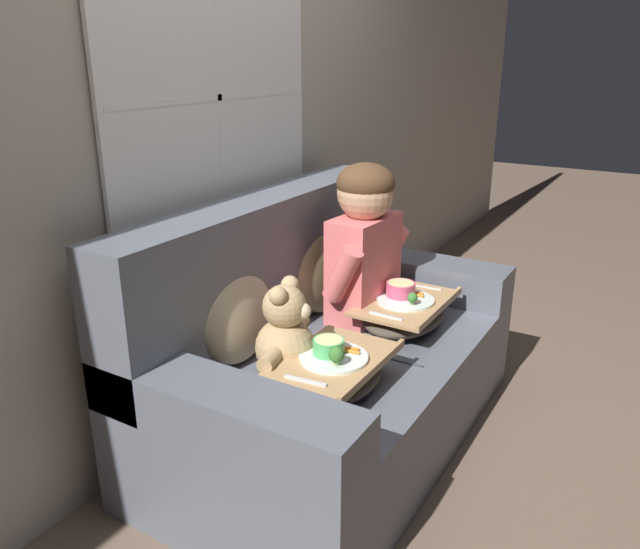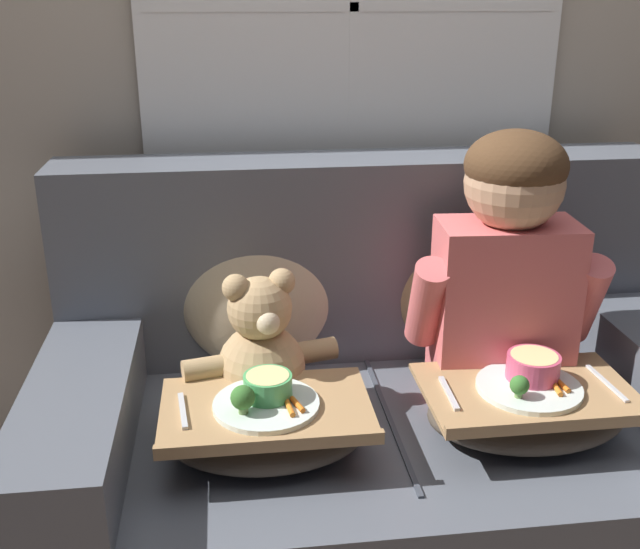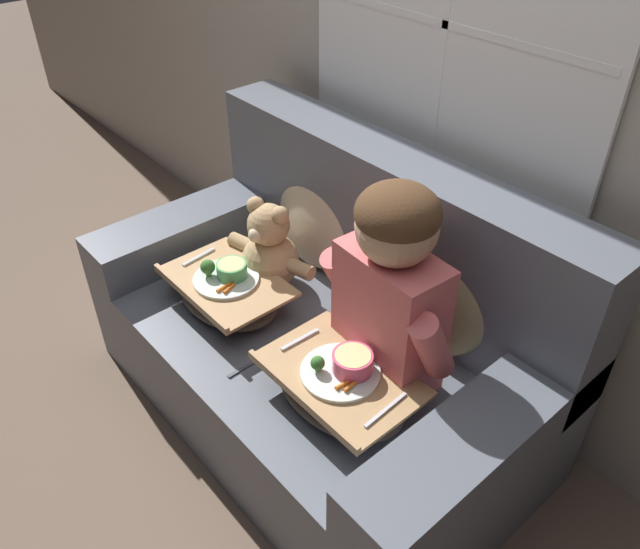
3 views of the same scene
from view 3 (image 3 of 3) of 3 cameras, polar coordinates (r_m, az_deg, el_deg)
name	(u,v)px [view 3 (image 3 of 3)]	position (r m, az deg, el deg)	size (l,w,h in m)	color
ground_plane	(314,408)	(2.46, -0.55, -12.08)	(14.00, 14.00, 0.00)	brown
wall_back_with_window	(455,31)	(2.11, 12.26, 20.94)	(8.00, 0.08, 2.60)	#A89E8E
couch	(330,335)	(2.25, 0.92, -5.53)	(1.63, 0.93, 0.96)	#565B66
throw_pillow_behind_child	(437,290)	(2.03, 10.65, -1.42)	(0.44, 0.21, 0.45)	tan
throw_pillow_behind_teddy	(316,216)	(2.36, -0.36, 5.38)	(0.41, 0.20, 0.42)	#C1B293
child_figure	(392,279)	(1.79, 6.60, -0.40)	(0.48, 0.24, 0.67)	#DB6666
teddy_bear	(269,251)	(2.28, -4.67, 2.13)	(0.38, 0.27, 0.35)	tan
lap_tray_child	(340,385)	(1.89, 1.85, -10.03)	(0.48, 0.32, 0.18)	#473D33
lap_tray_teddy	(227,291)	(2.24, -8.47, -1.49)	(0.46, 0.31, 0.19)	#473D33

